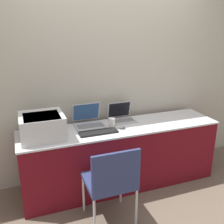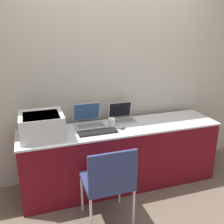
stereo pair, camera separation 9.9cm
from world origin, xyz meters
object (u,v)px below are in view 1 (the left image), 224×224
Objects in this scene: mouse at (122,127)px; chair at (111,179)px; printer at (42,125)px; laptop_left at (89,121)px; laptop_right at (121,117)px; coffee_cup at (112,123)px; external_keyboard at (98,132)px.

mouse is 0.08× the size of chair.
laptop_left is at bearing 17.80° from printer.
chair is at bearing -48.76° from printer.
laptop_right is 0.36× the size of chair.
coffee_cup is at bearing 149.21° from mouse.
laptop_left is 4.86× the size of mouse.
coffee_cup is (0.77, -0.01, -0.08)m from printer.
external_keyboard is at bearing -174.88° from mouse.
printer reaches higher than coffee_cup.
chair reaches higher than external_keyboard.
laptop_right is at bearing 10.89° from printer.
laptop_left is 0.28m from external_keyboard.
laptop_left is at bearing 143.32° from mouse.
mouse is at bearing -4.51° from printer.
laptop_left is 0.80× the size of external_keyboard.
laptop_left reaches higher than external_keyboard.
mouse is (-0.09, -0.26, -0.03)m from laptop_right.
laptop_left reaches higher than laptop_right.
laptop_right is (0.97, 0.19, -0.09)m from printer.
mouse is (0.30, 0.03, 0.01)m from external_keyboard.
external_keyboard is 3.54× the size of coffee_cup.
coffee_cup reaches higher than chair.
mouse is at bearing -30.79° from coffee_cup.
laptop_right is 2.51× the size of coffee_cup.
coffee_cup is (-0.20, -0.19, 0.01)m from laptop_right.
printer is 0.78m from coffee_cup.
printer is at bearing 170.68° from external_keyboard.
mouse is (0.10, -0.06, -0.04)m from coffee_cup.
laptop_right is 0.28m from coffee_cup.
external_keyboard is at bearing -143.99° from laptop_right.
printer reaches higher than external_keyboard.
laptop_right reaches higher than chair.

